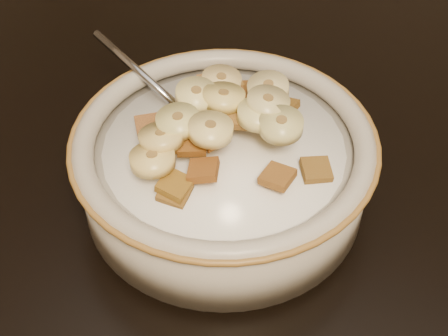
% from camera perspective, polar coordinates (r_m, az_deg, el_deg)
% --- Properties ---
extents(cereal_bowl, '(0.22, 0.22, 0.05)m').
position_cam_1_polar(cereal_bowl, '(0.48, 0.00, -0.35)').
color(cereal_bowl, '#B0ACA2').
rests_on(cereal_bowl, table).
extents(milk, '(0.18, 0.18, 0.00)m').
position_cam_1_polar(milk, '(0.46, 0.00, 1.92)').
color(milk, white).
rests_on(milk, cereal_bowl).
extents(spoon, '(0.06, 0.06, 0.01)m').
position_cam_1_polar(spoon, '(0.47, -2.86, 4.38)').
color(spoon, '#9497A0').
rests_on(spoon, cereal_bowl).
extents(cereal_square_0, '(0.03, 0.03, 0.01)m').
position_cam_1_polar(cereal_square_0, '(0.46, -6.84, 3.88)').
color(cereal_square_0, '#995B2A').
rests_on(cereal_square_0, milk).
extents(cereal_square_1, '(0.02, 0.02, 0.01)m').
position_cam_1_polar(cereal_square_1, '(0.46, -0.24, 5.62)').
color(cereal_square_1, brown).
rests_on(cereal_square_1, milk).
extents(cereal_square_2, '(0.02, 0.02, 0.01)m').
position_cam_1_polar(cereal_square_2, '(0.46, 4.93, 4.28)').
color(cereal_square_2, brown).
rests_on(cereal_square_2, milk).
extents(cereal_square_3, '(0.03, 0.03, 0.01)m').
position_cam_1_polar(cereal_square_3, '(0.49, 1.20, 7.12)').
color(cereal_square_3, brown).
rests_on(cereal_square_3, milk).
extents(cereal_square_4, '(0.03, 0.03, 0.01)m').
position_cam_1_polar(cereal_square_4, '(0.45, 1.29, 4.71)').
color(cereal_square_4, brown).
rests_on(cereal_square_4, milk).
extents(cereal_square_5, '(0.03, 0.03, 0.01)m').
position_cam_1_polar(cereal_square_5, '(0.44, -3.31, 3.78)').
color(cereal_square_5, brown).
rests_on(cereal_square_5, milk).
extents(cereal_square_6, '(0.02, 0.02, 0.01)m').
position_cam_1_polar(cereal_square_6, '(0.42, -4.52, -1.55)').
color(cereal_square_6, brown).
rests_on(cereal_square_6, milk).
extents(cereal_square_7, '(0.02, 0.02, 0.01)m').
position_cam_1_polar(cereal_square_7, '(0.48, 5.39, 5.62)').
color(cereal_square_7, brown).
rests_on(cereal_square_7, milk).
extents(cereal_square_8, '(0.03, 0.03, 0.01)m').
position_cam_1_polar(cereal_square_8, '(0.44, -3.94, 2.73)').
color(cereal_square_8, '#8D5F1D').
rests_on(cereal_square_8, milk).
extents(cereal_square_9, '(0.03, 0.03, 0.01)m').
position_cam_1_polar(cereal_square_9, '(0.50, -1.27, 7.68)').
color(cereal_square_9, brown).
rests_on(cereal_square_9, milk).
extents(cereal_square_10, '(0.03, 0.03, 0.01)m').
position_cam_1_polar(cereal_square_10, '(0.49, 0.96, 6.81)').
color(cereal_square_10, brown).
rests_on(cereal_square_10, milk).
extents(cereal_square_11, '(0.02, 0.02, 0.01)m').
position_cam_1_polar(cereal_square_11, '(0.42, 4.91, -0.78)').
color(cereal_square_11, '#92581D').
rests_on(cereal_square_11, milk).
extents(cereal_square_12, '(0.03, 0.03, 0.01)m').
position_cam_1_polar(cereal_square_12, '(0.44, -2.92, 2.75)').
color(cereal_square_12, brown).
rests_on(cereal_square_12, milk).
extents(cereal_square_13, '(0.03, 0.03, 0.01)m').
position_cam_1_polar(cereal_square_13, '(0.42, -1.91, -0.19)').
color(cereal_square_13, brown).
rests_on(cereal_square_13, milk).
extents(cereal_square_14, '(0.02, 0.02, 0.01)m').
position_cam_1_polar(cereal_square_14, '(0.42, -4.51, -2.19)').
color(cereal_square_14, brown).
rests_on(cereal_square_14, milk).
extents(cereal_square_15, '(0.03, 0.03, 0.01)m').
position_cam_1_polar(cereal_square_15, '(0.47, 1.03, 6.20)').
color(cereal_square_15, '#98612E').
rests_on(cereal_square_15, milk).
extents(cereal_square_16, '(0.03, 0.03, 0.01)m').
position_cam_1_polar(cereal_square_16, '(0.44, -1.13, 3.06)').
color(cereal_square_16, brown).
rests_on(cereal_square_16, milk).
extents(cereal_square_17, '(0.02, 0.02, 0.01)m').
position_cam_1_polar(cereal_square_17, '(0.51, -0.03, 8.16)').
color(cereal_square_17, brown).
rests_on(cereal_square_17, milk).
extents(cereal_square_18, '(0.03, 0.03, 0.01)m').
position_cam_1_polar(cereal_square_18, '(0.43, -2.97, 2.27)').
color(cereal_square_18, brown).
rests_on(cereal_square_18, milk).
extents(cereal_square_19, '(0.03, 0.03, 0.01)m').
position_cam_1_polar(cereal_square_19, '(0.44, 8.43, -0.17)').
color(cereal_square_19, brown).
rests_on(cereal_square_19, milk).
extents(banana_slice_0, '(0.03, 0.03, 0.01)m').
position_cam_1_polar(banana_slice_0, '(0.45, -0.03, 6.46)').
color(banana_slice_0, '#E8C676').
rests_on(banana_slice_0, milk).
extents(banana_slice_1, '(0.04, 0.04, 0.02)m').
position_cam_1_polar(banana_slice_1, '(0.43, -5.76, 2.78)').
color(banana_slice_1, '#D9BC69').
rests_on(banana_slice_1, milk).
extents(banana_slice_2, '(0.04, 0.04, 0.01)m').
position_cam_1_polar(banana_slice_2, '(0.43, 5.25, 3.94)').
color(banana_slice_2, '#DCD279').
rests_on(banana_slice_2, milk).
extents(banana_slice_3, '(0.04, 0.04, 0.01)m').
position_cam_1_polar(banana_slice_3, '(0.44, 3.20, 4.92)').
color(banana_slice_3, beige).
rests_on(banana_slice_3, milk).
extents(banana_slice_4, '(0.04, 0.04, 0.01)m').
position_cam_1_polar(banana_slice_4, '(0.44, -4.23, 4.27)').
color(banana_slice_4, beige).
rests_on(banana_slice_4, milk).
extents(banana_slice_5, '(0.03, 0.03, 0.01)m').
position_cam_1_polar(banana_slice_5, '(0.45, 4.03, 5.95)').
color(banana_slice_5, beige).
rests_on(banana_slice_5, milk).
extents(banana_slice_6, '(0.04, 0.04, 0.01)m').
position_cam_1_polar(banana_slice_6, '(0.43, -1.23, 3.54)').
color(banana_slice_6, '#F9DC93').
rests_on(banana_slice_6, milk).
extents(banana_slice_7, '(0.04, 0.04, 0.02)m').
position_cam_1_polar(banana_slice_7, '(0.46, -2.53, 6.67)').
color(banana_slice_7, '#FFEF8D').
rests_on(banana_slice_7, milk).
extents(banana_slice_8, '(0.04, 0.04, 0.02)m').
position_cam_1_polar(banana_slice_8, '(0.47, 4.05, 7.23)').
color(banana_slice_8, '#E6CE89').
rests_on(banana_slice_8, milk).
extents(banana_slice_9, '(0.04, 0.04, 0.01)m').
position_cam_1_polar(banana_slice_9, '(0.49, -0.24, 7.94)').
color(banana_slice_9, '#EACB74').
rests_on(banana_slice_9, milk).
extents(banana_slice_10, '(0.03, 0.03, 0.01)m').
position_cam_1_polar(banana_slice_10, '(0.42, -6.57, 0.78)').
color(banana_slice_10, '#EFCA75').
rests_on(banana_slice_10, milk).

